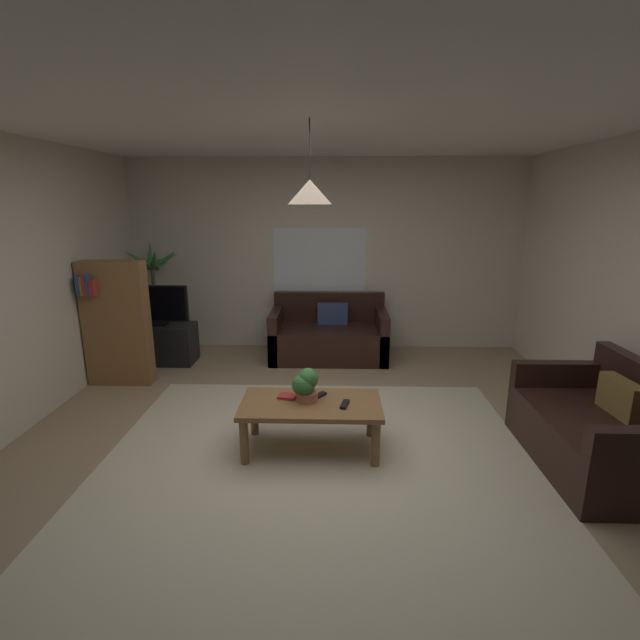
# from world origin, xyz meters

# --- Properties ---
(floor) EXTENTS (5.33, 5.75, 0.02)m
(floor) POSITION_xyz_m (0.00, 0.00, -0.01)
(floor) COLOR #9E8466
(floor) RESTS_ON ground
(rug) EXTENTS (3.47, 3.17, 0.01)m
(rug) POSITION_xyz_m (0.00, -0.20, 0.00)
(rug) COLOR beige
(rug) RESTS_ON ground
(wall_back) EXTENTS (5.45, 0.06, 2.59)m
(wall_back) POSITION_xyz_m (0.00, 2.91, 1.30)
(wall_back) COLOR beige
(wall_back) RESTS_ON ground
(ceiling) EXTENTS (5.33, 5.75, 0.02)m
(ceiling) POSITION_xyz_m (0.00, 0.00, 2.60)
(ceiling) COLOR white
(window_pane) EXTENTS (1.27, 0.01, 0.98)m
(window_pane) POSITION_xyz_m (-0.08, 2.88, 1.18)
(window_pane) COLOR white
(couch_under_window) EXTENTS (1.51, 0.84, 0.82)m
(couch_under_window) POSITION_xyz_m (0.06, 2.39, 0.27)
(couch_under_window) COLOR black
(couch_under_window) RESTS_ON ground
(couch_right_side) EXTENTS (0.84, 1.36, 0.82)m
(couch_right_side) POSITION_xyz_m (2.18, -0.17, 0.28)
(couch_right_side) COLOR black
(couch_right_side) RESTS_ON ground
(coffee_table) EXTENTS (1.15, 0.60, 0.42)m
(coffee_table) POSITION_xyz_m (-0.07, 0.02, 0.36)
(coffee_table) COLOR olive
(coffee_table) RESTS_ON ground
(book_on_table_0) EXTENTS (0.16, 0.14, 0.02)m
(book_on_table_0) POSITION_xyz_m (-0.27, 0.11, 0.44)
(book_on_table_0) COLOR #B22D2D
(book_on_table_0) RESTS_ON coffee_table
(remote_on_table_0) EXTENTS (0.14, 0.16, 0.02)m
(remote_on_table_0) POSITION_xyz_m (-0.01, 0.13, 0.43)
(remote_on_table_0) COLOR black
(remote_on_table_0) RESTS_ON coffee_table
(remote_on_table_1) EXTENTS (0.09, 0.17, 0.02)m
(remote_on_table_1) POSITION_xyz_m (0.21, -0.03, 0.43)
(remote_on_table_1) COLOR black
(remote_on_table_1) RESTS_ON coffee_table
(potted_plant_on_table) EXTENTS (0.22, 0.20, 0.28)m
(potted_plant_on_table) POSITION_xyz_m (-0.11, 0.05, 0.57)
(potted_plant_on_table) COLOR #B77051
(potted_plant_on_table) RESTS_ON coffee_table
(tv_stand) EXTENTS (0.90, 0.44, 0.50)m
(tv_stand) POSITION_xyz_m (-2.12, 2.13, 0.25)
(tv_stand) COLOR black
(tv_stand) RESTS_ON ground
(tv) EXTENTS (0.82, 0.16, 0.51)m
(tv) POSITION_xyz_m (-2.12, 2.11, 0.76)
(tv) COLOR black
(tv) RESTS_ON tv_stand
(potted_palm_corner) EXTENTS (0.78, 0.82, 1.54)m
(potted_palm_corner) POSITION_xyz_m (-2.27, 2.54, 0.68)
(potted_palm_corner) COLOR #B77051
(potted_palm_corner) RESTS_ON ground
(bookshelf_corner) EXTENTS (0.70, 0.31, 1.40)m
(bookshelf_corner) POSITION_xyz_m (-2.30, 1.42, 0.71)
(bookshelf_corner) COLOR olive
(bookshelf_corner) RESTS_ON ground
(pendant_lamp) EXTENTS (0.32, 0.32, 0.59)m
(pendant_lamp) POSITION_xyz_m (-0.07, 0.02, 2.09)
(pendant_lamp) COLOR black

